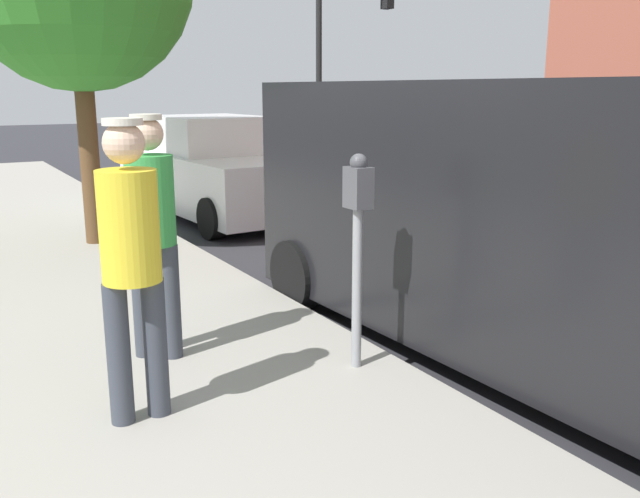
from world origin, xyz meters
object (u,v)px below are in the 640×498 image
pedestrian_in_yellow (131,252)px  parked_van (541,215)px  parked_sedan_behind (215,171)px  traffic_light_corner (346,35)px  pedestrian_in_green (152,221)px  parking_meter_near (358,225)px

pedestrian_in_yellow → parked_van: 3.06m
parked_sedan_behind → traffic_light_corner: (-6.07, -5.49, 2.77)m
pedestrian_in_green → parked_van: 2.91m
parked_van → traffic_light_corner: 14.30m
pedestrian_in_yellow → parked_sedan_behind: (-3.24, -6.88, -0.43)m
parking_meter_near → parked_sedan_behind: parking_meter_near is taller
traffic_light_corner → pedestrian_in_yellow: bearing=53.0°
parked_sedan_behind → traffic_light_corner: 8.64m
pedestrian_in_green → parked_van: bearing=156.3°
parked_van → pedestrian_in_yellow: bearing=-5.0°
pedestrian_in_yellow → traffic_light_corner: (-9.31, -12.37, 2.33)m
pedestrian_in_green → parked_van: parked_van is taller
pedestrian_in_yellow → traffic_light_corner: size_ratio=0.34×
pedestrian_in_yellow → parked_sedan_behind: size_ratio=0.40×
parking_meter_near → traffic_light_corner: 14.79m
parking_meter_near → traffic_light_corner: bearing=-122.1°
pedestrian_in_yellow → pedestrian_in_green: 0.98m
parking_meter_near → pedestrian_in_green: pedestrian_in_green is taller
pedestrian_in_green → parked_sedan_behind: pedestrian_in_green is taller
pedestrian_in_yellow → pedestrian_in_green: size_ratio=1.01×
parking_meter_near → parked_van: 1.52m
pedestrian_in_yellow → pedestrian_in_green: (-0.39, -0.90, -0.01)m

